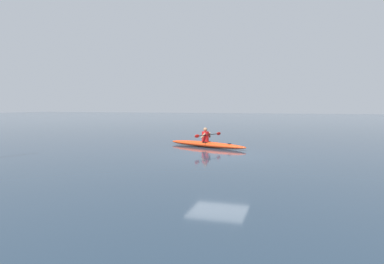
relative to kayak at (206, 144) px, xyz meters
name	(u,v)px	position (x,y,z in m)	size (l,w,h in m)	color
ground_plane	(218,156)	(-1.32, 2.92, -0.15)	(160.00, 160.00, 0.00)	#1E2D3D
kayak	(206,144)	(0.00, 0.00, 0.00)	(4.74, 2.32, 0.30)	red
kayaker	(206,136)	(0.05, -0.02, 0.46)	(0.90, 2.19, 0.74)	red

